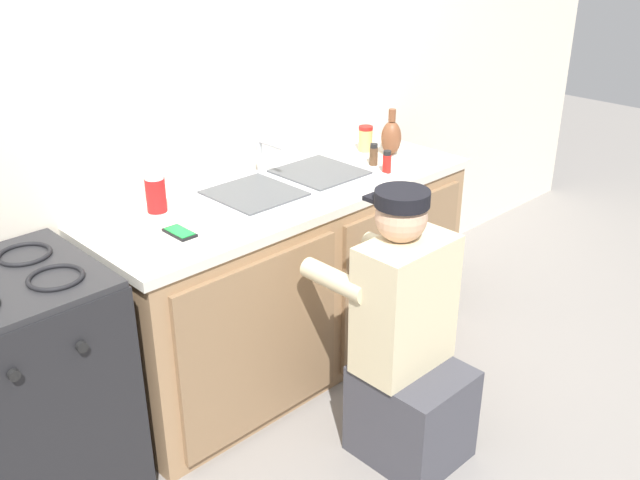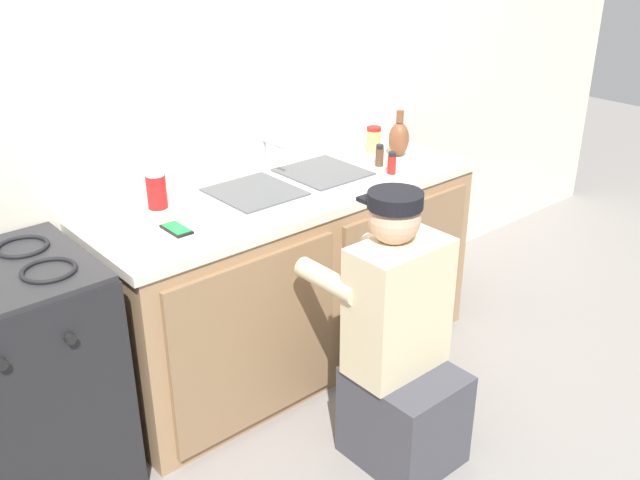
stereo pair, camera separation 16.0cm
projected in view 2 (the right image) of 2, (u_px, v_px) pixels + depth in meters
The scene contains 13 objects.
ground_plane at pixel (334, 386), 3.29m from camera, with size 12.00×12.00×0.00m, color gray.
back_wall at pixel (240, 92), 3.21m from camera, with size 6.00×0.10×2.50m, color beige.
counter_cabinet at pixel (293, 283), 3.31m from camera, with size 1.79×0.62×0.85m.
countertop at pixel (290, 193), 3.13m from camera, with size 1.83×0.62×0.04m, color beige.
sink_double_basin at pixel (290, 184), 3.11m from camera, with size 0.80×0.44×0.19m.
stove_range at pixel (18, 383), 2.56m from camera, with size 0.62×0.62×0.92m.
plumber_person at pixel (400, 355), 2.71m from camera, with size 0.42×0.61×1.10m.
vase_decorative at pixel (399, 138), 3.50m from camera, with size 0.10×0.10×0.23m.
spice_bottle_pepper at pixel (380, 156), 3.38m from camera, with size 0.04×0.04×0.10m.
condiment_jar at pixel (374, 139), 3.57m from camera, with size 0.07×0.07×0.13m.
cell_phone at pixel (176, 229), 2.71m from camera, with size 0.07×0.14×0.01m.
spice_bottle_red at pixel (392, 163), 3.27m from camera, with size 0.04×0.04×0.10m.
soda_cup_red at pixel (157, 190), 2.89m from camera, with size 0.08×0.08×0.15m.
Camera 2 is at (-1.81, -2.00, 2.00)m, focal length 40.00 mm.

